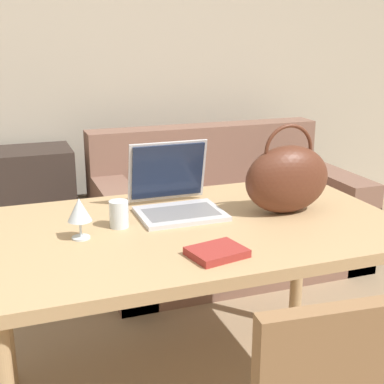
% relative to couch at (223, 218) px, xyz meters
% --- Properties ---
extents(wall_back, '(10.00, 0.06, 2.70)m').
position_rel_couch_xyz_m(wall_back, '(-0.79, 0.75, 1.07)').
color(wall_back, '#BCB29E').
rests_on(wall_back, ground_plane).
extents(dining_table, '(1.47, 0.88, 0.76)m').
position_rel_couch_xyz_m(dining_table, '(-0.66, -1.27, 0.39)').
color(dining_table, tan).
rests_on(dining_table, ground_plane).
extents(couch, '(1.57, 0.96, 0.82)m').
position_rel_couch_xyz_m(couch, '(0.00, 0.00, 0.00)').
color(couch, '#7F5B4C').
rests_on(couch, ground_plane).
extents(laptop, '(0.31, 0.31, 0.25)m').
position_rel_couch_xyz_m(laptop, '(-0.68, -1.09, 0.54)').
color(laptop, silver).
rests_on(laptop, dining_table).
extents(drinking_glass, '(0.07, 0.07, 0.09)m').
position_rel_couch_xyz_m(drinking_glass, '(-0.92, -1.20, 0.52)').
color(drinking_glass, silver).
rests_on(drinking_glass, dining_table).
extents(wine_glass, '(0.08, 0.08, 0.14)m').
position_rel_couch_xyz_m(wine_glass, '(-1.06, -1.27, 0.57)').
color(wine_glass, silver).
rests_on(wine_glass, dining_table).
extents(handbag, '(0.33, 0.17, 0.34)m').
position_rel_couch_xyz_m(handbag, '(-0.29, -1.26, 0.61)').
color(handbag, '#592D1E').
rests_on(handbag, dining_table).
extents(book, '(0.19, 0.16, 0.02)m').
position_rel_couch_xyz_m(book, '(-0.69, -1.56, 0.49)').
color(book, maroon).
rests_on(book, dining_table).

